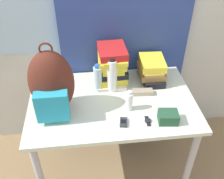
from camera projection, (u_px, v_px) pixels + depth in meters
wall_back at (104, 5)px, 1.90m from camera, size 6.00×0.06×2.50m
curtain_blue at (126, 7)px, 1.88m from camera, size 1.00×0.04×2.50m
desk at (112, 110)px, 1.93m from camera, size 1.18×0.75×0.72m
backpack at (52, 85)px, 1.66m from camera, size 0.29×0.27×0.51m
book_stack_left at (112, 65)px, 1.96m from camera, size 0.23×0.28×0.30m
book_stack_center at (152, 70)px, 2.02m from camera, size 0.20×0.27×0.18m
water_bottle at (98, 78)px, 1.91m from camera, size 0.06×0.06×0.22m
sports_bottle at (112, 75)px, 1.88m from camera, size 0.07×0.07×0.28m
sunscreen_bottle at (129, 101)px, 1.76m from camera, size 0.05×0.05×0.16m
cell_phone at (124, 122)px, 1.69m from camera, size 0.06×0.09×0.02m
sunglasses_case at (142, 92)px, 1.92m from camera, size 0.15×0.07×0.04m
camera_pouch at (168, 117)px, 1.69m from camera, size 0.13×0.11×0.07m
wristwatch at (148, 121)px, 1.71m from camera, size 0.04×0.09×0.01m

